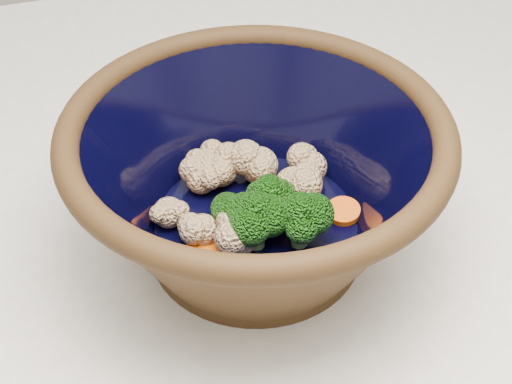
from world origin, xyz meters
TOP-DOWN VIEW (x-y plane):
  - mixing_bowl at (-0.07, 0.08)m, footprint 0.30×0.30m
  - vegetable_pile at (-0.07, 0.08)m, footprint 0.17×0.14m

SIDE VIEW (x-z plane):
  - vegetable_pile at x=-0.07m, z-range 0.93..0.98m
  - mixing_bowl at x=-0.07m, z-range 0.91..1.04m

